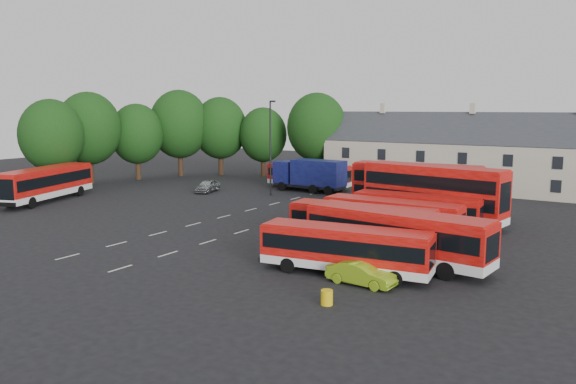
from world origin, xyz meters
name	(u,v)px	position (x,y,z in m)	size (l,w,h in m)	color
ground	(209,220)	(0.00, 0.00, 0.00)	(140.00, 140.00, 0.00)	black
lane_markings	(247,220)	(2.50, 2.00, 0.01)	(5.15, 33.80, 0.01)	beige
treeline	(184,129)	(-20.74, 19.36, 6.68)	(29.92, 32.59, 12.01)	black
terrace_houses	(471,157)	(14.00, 30.00, 3.86)	(35.70, 7.13, 10.06)	beige
bus_row_a	(345,246)	(16.94, -7.84, 1.68)	(10.09, 3.62, 2.79)	silver
bus_row_b	(396,233)	(18.58, -4.19, 1.99)	(11.92, 3.87, 3.31)	silver
bus_row_c	(362,222)	(14.87, -1.17, 1.73)	(10.36, 3.25, 2.88)	silver
bus_row_d	(392,216)	(15.76, 1.99, 1.73)	(10.18, 2.41, 2.87)	silver
bus_row_e	(416,209)	(16.20, 5.98, 1.68)	(10.02, 2.88, 2.80)	silver
bus_dd_south	(433,191)	(16.53, 8.94, 2.76)	(12.10, 4.44, 4.85)	silver
bus_dd_north	(416,186)	(14.05, 11.81, 2.63)	(11.46, 3.53, 4.62)	silver
bus_west	(46,181)	(-20.57, -1.45, 2.08)	(6.63, 12.49, 3.46)	silver
bus_north	(309,174)	(-2.56, 21.13, 1.73)	(10.30, 3.00, 2.88)	silver
box_truck	(310,174)	(-1.07, 18.94, 2.07)	(8.44, 2.73, 3.68)	black
silver_car	(207,186)	(-10.80, 12.37, 0.71)	(1.68, 4.16, 1.42)	#9FA2A6
lime_car	(361,274)	(18.52, -9.04, 0.63)	(1.34, 3.85, 1.27)	#8EBA1C
grit_bin	(327,297)	(18.46, -12.80, 0.37)	(0.59, 0.59, 0.74)	yellow
lamppost	(271,145)	(-3.32, 14.22, 5.50)	(0.71, 0.27, 10.31)	black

